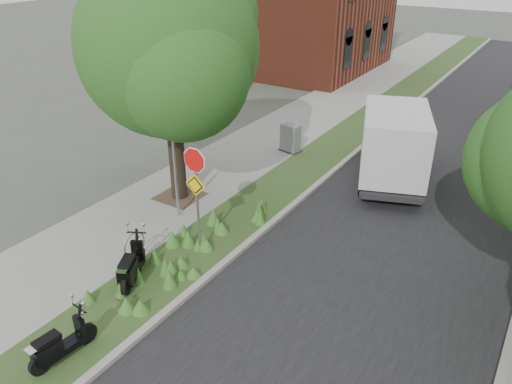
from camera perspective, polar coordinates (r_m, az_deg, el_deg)
ground at (r=13.15m, az=-3.14°, el=-10.11°), size 120.00×120.00×0.00m
sidewalk_near at (r=22.62m, az=2.73°, el=6.70°), size 3.50×60.00×0.12m
verge at (r=21.49m, az=9.12°, el=5.25°), size 2.00×60.00×0.12m
kerb_near at (r=21.15m, az=11.59°, el=4.68°), size 0.20×60.00×0.13m
road at (r=20.33m, az=20.72°, el=2.29°), size 7.00×60.00×0.01m
street_tree_main at (r=15.60m, az=-10.00°, el=15.11°), size 6.21×5.54×7.66m
bare_post at (r=15.08m, az=-9.35°, el=4.01°), size 0.08×0.08×4.00m
bike_hoop at (r=14.01m, az=-13.73°, el=-5.88°), size 0.06×0.78×0.77m
sign_assembly at (r=13.07m, az=-6.93°, el=1.44°), size 0.94×0.08×3.22m
brick_building at (r=34.45m, az=5.48°, el=20.81°), size 9.40×10.40×8.30m
scooter_near at (r=13.02m, az=-14.14°, el=-8.65°), size 0.93×1.57×0.82m
scooter_far at (r=11.40m, az=-21.92°, el=-16.26°), size 0.41×1.57×0.75m
box_truck at (r=18.35m, az=15.43°, el=5.69°), size 3.65×5.58×2.36m
utility_cabinet at (r=20.39m, az=3.96°, el=6.11°), size 0.92×0.69×1.11m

